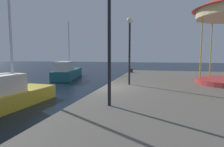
# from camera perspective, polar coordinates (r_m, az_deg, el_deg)

# --- Properties ---
(ground_plane) EXTENTS (120.00, 120.00, 0.00)m
(ground_plane) POSITION_cam_1_polar(r_m,az_deg,el_deg) (10.79, -2.97, -8.31)
(ground_plane) COLOR black
(sailboat_teal) EXTENTS (3.59, 7.38, 6.49)m
(sailboat_teal) POSITION_cam_1_polar(r_m,az_deg,el_deg) (21.56, -13.63, 0.50)
(sailboat_teal) COLOR #19606B
(sailboat_teal) RESTS_ON ground
(lamp_post_mid_promenade) EXTENTS (0.36, 0.36, 4.42)m
(lamp_post_mid_promenade) POSITION_cam_1_polar(r_m,az_deg,el_deg) (6.61, -0.87, 16.22)
(lamp_post_mid_promenade) COLOR black
(lamp_post_mid_promenade) RESTS_ON quay_dock
(lamp_post_far_end) EXTENTS (0.36, 0.36, 4.07)m
(lamp_post_far_end) POSITION_cam_1_polar(r_m,az_deg,el_deg) (11.43, 5.46, 10.65)
(lamp_post_far_end) COLOR black
(lamp_post_far_end) RESTS_ON quay_dock
(bollard_north) EXTENTS (0.24, 0.24, 0.40)m
(bollard_north) POSITION_cam_1_polar(r_m,az_deg,el_deg) (19.84, 6.11, 0.98)
(bollard_north) COLOR #2D2D33
(bollard_north) RESTS_ON quay_dock
(bollard_south) EXTENTS (0.24, 0.24, 0.40)m
(bollard_south) POSITION_cam_1_polar(r_m,az_deg,el_deg) (19.46, 5.93, 0.89)
(bollard_south) COLOR #2D2D33
(bollard_south) RESTS_ON quay_dock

